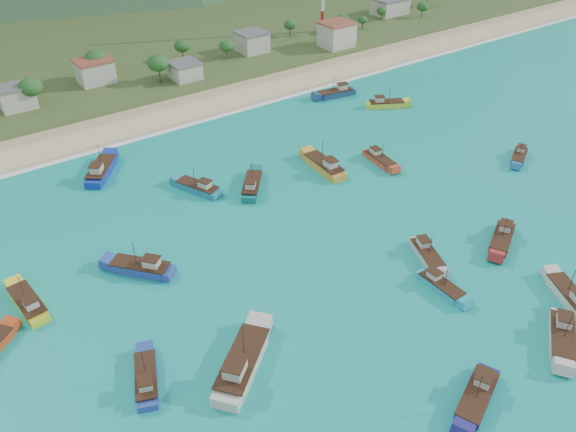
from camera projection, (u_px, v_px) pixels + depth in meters
ground at (349, 282)px, 92.83m from camera, size 600.00×600.00×0.00m
beach at (152, 117)px, 145.82m from camera, size 400.00×18.00×1.20m
land at (76, 53)px, 186.74m from camera, size 400.00×110.00×2.40m
surf_line at (167, 130)px, 139.45m from camera, size 400.00×2.50×0.08m
village at (178, 61)px, 167.35m from camera, size 225.26×27.82×7.51m
vegetation at (81, 77)px, 154.17m from camera, size 277.59×26.24×9.00m
boat_0 at (519, 157)px, 126.96m from camera, size 8.95×6.44×5.18m
boat_1 at (386, 104)px, 150.72m from camera, size 10.37×7.50×6.01m
boat_2 at (142, 268)px, 94.56m from camera, size 9.66×10.50×6.52m
boat_3 at (379, 160)px, 125.69m from camera, size 3.79×9.63×5.54m
boat_4 at (242, 364)px, 77.26m from camera, size 13.16×11.73×8.07m
boat_7 at (427, 255)px, 97.82m from camera, size 6.07×9.77×5.56m
boat_9 at (324, 166)px, 122.78m from camera, size 4.21×12.10×7.04m
boat_10 at (441, 286)px, 91.17m from camera, size 2.64×8.85×5.23m
boat_12 at (336, 93)px, 156.64m from camera, size 11.37×4.98×6.49m
boat_13 at (101, 171)px, 121.14m from camera, size 10.21×11.88×7.19m
boat_15 at (28, 304)px, 87.65m from camera, size 4.13×10.57×6.09m
boat_16 at (562, 338)px, 81.76m from camera, size 10.66×8.70×6.35m
boat_17 at (198, 188)px, 115.69m from camera, size 6.82×10.57×6.03m
boat_18 at (146, 380)px, 75.69m from camera, size 6.03×9.77×5.56m
boat_21 at (477, 397)px, 73.27m from camera, size 10.91×6.86×6.22m
boat_24 at (570, 297)px, 88.96m from camera, size 7.23×10.49×6.03m
boat_26 at (252, 186)px, 116.25m from camera, size 9.20×10.19×6.28m
boat_29 at (502, 239)px, 101.35m from camera, size 10.61×7.56×6.13m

